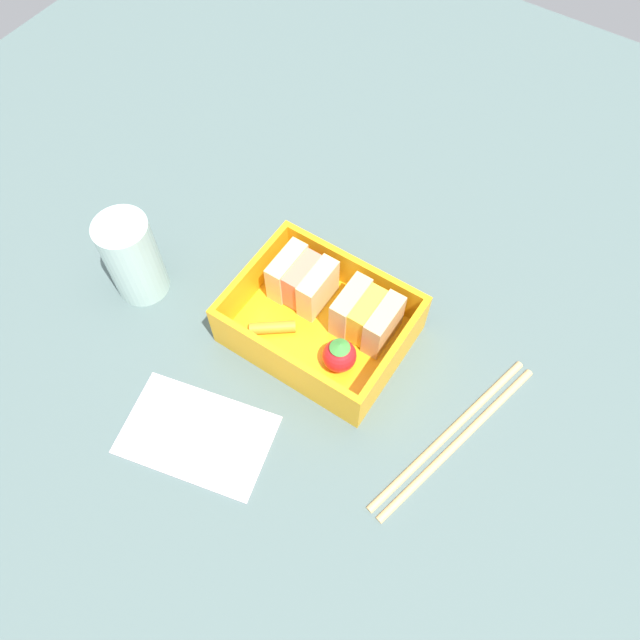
{
  "coord_description": "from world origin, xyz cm",
  "views": [
    {
      "loc": [
        16.02,
        -24.26,
        52.72
      ],
      "look_at": [
        0.0,
        0.0,
        2.7
      ],
      "focal_mm": 35.0,
      "sensor_mm": 36.0,
      "label": 1
    }
  ],
  "objects_px": {
    "carrot_stick_far_left": "(273,327)",
    "folded_napkin": "(197,434)",
    "sandwich_left": "(302,280)",
    "strawberry_far_left": "(339,355)",
    "chopstick_pair": "(454,436)",
    "drinking_glass": "(133,258)",
    "sandwich_center_left": "(367,316)"
  },
  "relations": [
    {
      "from": "carrot_stick_far_left",
      "to": "folded_napkin",
      "type": "height_order",
      "value": "carrot_stick_far_left"
    },
    {
      "from": "carrot_stick_far_left",
      "to": "chopstick_pair",
      "type": "height_order",
      "value": "carrot_stick_far_left"
    },
    {
      "from": "sandwich_left",
      "to": "carrot_stick_far_left",
      "type": "bearing_deg",
      "value": -89.91
    },
    {
      "from": "sandwich_left",
      "to": "folded_napkin",
      "type": "relative_size",
      "value": 0.41
    },
    {
      "from": "folded_napkin",
      "to": "drinking_glass",
      "type": "bearing_deg",
      "value": 146.96
    },
    {
      "from": "sandwich_center_left",
      "to": "strawberry_far_left",
      "type": "distance_m",
      "value": 0.05
    },
    {
      "from": "sandwich_left",
      "to": "chopstick_pair",
      "type": "height_order",
      "value": "sandwich_left"
    },
    {
      "from": "sandwich_center_left",
      "to": "chopstick_pair",
      "type": "relative_size",
      "value": 0.27
    },
    {
      "from": "chopstick_pair",
      "to": "drinking_glass",
      "type": "distance_m",
      "value": 0.34
    },
    {
      "from": "sandwich_center_left",
      "to": "chopstick_pair",
      "type": "xyz_separation_m",
      "value": [
        0.12,
        -0.05,
        -0.03
      ]
    },
    {
      "from": "chopstick_pair",
      "to": "sandwich_center_left",
      "type": "bearing_deg",
      "value": 159.15
    },
    {
      "from": "carrot_stick_far_left",
      "to": "folded_napkin",
      "type": "relative_size",
      "value": 0.33
    },
    {
      "from": "sandwich_left",
      "to": "carrot_stick_far_left",
      "type": "height_order",
      "value": "sandwich_left"
    },
    {
      "from": "sandwich_left",
      "to": "drinking_glass",
      "type": "height_order",
      "value": "drinking_glass"
    },
    {
      "from": "sandwich_center_left",
      "to": "strawberry_far_left",
      "type": "relative_size",
      "value": 1.43
    },
    {
      "from": "sandwich_center_left",
      "to": "drinking_glass",
      "type": "height_order",
      "value": "drinking_glass"
    },
    {
      "from": "sandwich_left",
      "to": "chopstick_pair",
      "type": "distance_m",
      "value": 0.2
    },
    {
      "from": "sandwich_left",
      "to": "strawberry_far_left",
      "type": "bearing_deg",
      "value": -32.57
    },
    {
      "from": "strawberry_far_left",
      "to": "chopstick_pair",
      "type": "distance_m",
      "value": 0.12
    },
    {
      "from": "carrot_stick_far_left",
      "to": "drinking_glass",
      "type": "bearing_deg",
      "value": -170.5
    },
    {
      "from": "sandwich_left",
      "to": "drinking_glass",
      "type": "bearing_deg",
      "value": -152.51
    },
    {
      "from": "folded_napkin",
      "to": "carrot_stick_far_left",
      "type": "bearing_deg",
      "value": 90.67
    },
    {
      "from": "strawberry_far_left",
      "to": "drinking_glass",
      "type": "xyz_separation_m",
      "value": [
        -0.21,
        -0.03,
        0.02
      ]
    },
    {
      "from": "sandwich_center_left",
      "to": "folded_napkin",
      "type": "height_order",
      "value": "sandwich_center_left"
    },
    {
      "from": "carrot_stick_far_left",
      "to": "strawberry_far_left",
      "type": "relative_size",
      "value": 1.17
    },
    {
      "from": "carrot_stick_far_left",
      "to": "folded_napkin",
      "type": "bearing_deg",
      "value": -89.33
    },
    {
      "from": "sandwich_center_left",
      "to": "folded_napkin",
      "type": "relative_size",
      "value": 0.41
    },
    {
      "from": "chopstick_pair",
      "to": "sandwich_left",
      "type": "bearing_deg",
      "value": 166.57
    },
    {
      "from": "chopstick_pair",
      "to": "carrot_stick_far_left",
      "type": "bearing_deg",
      "value": -178.56
    },
    {
      "from": "strawberry_far_left",
      "to": "folded_napkin",
      "type": "relative_size",
      "value": 0.29
    },
    {
      "from": "drinking_glass",
      "to": "folded_napkin",
      "type": "xyz_separation_m",
      "value": [
        0.14,
        -0.09,
        -0.05
      ]
    },
    {
      "from": "drinking_glass",
      "to": "carrot_stick_far_left",
      "type": "bearing_deg",
      "value": 9.5
    }
  ]
}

